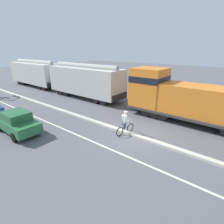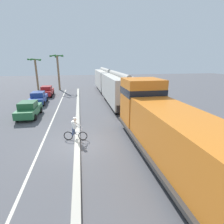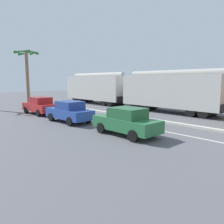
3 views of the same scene
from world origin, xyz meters
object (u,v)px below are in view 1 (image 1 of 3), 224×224
hopper_car_middle (35,73)px  locomotive (188,101)px  hopper_car_lead (85,81)px  cyclist (125,123)px  parked_car_green (17,122)px

hopper_car_middle → locomotive: bearing=-90.0°
hopper_car_lead → cyclist: (-5.22, -9.51, -1.26)m
locomotive → cyclist: 5.93m
locomotive → hopper_car_middle: 23.76m
hopper_car_middle → parked_car_green: bearing=-123.8°
locomotive → cyclist: size_ratio=6.77×
hopper_car_lead → parked_car_green: size_ratio=2.51×
parked_car_green → cyclist: bearing=-53.6°
parked_car_green → locomotive: bearing=-42.2°
hopper_car_lead → locomotive: bearing=-90.0°
locomotive → hopper_car_lead: locomotive is taller
parked_car_green → cyclist: 7.87m
locomotive → parked_car_green: size_ratio=2.75×
cyclist → parked_car_green: bearing=126.4°
locomotive → hopper_car_lead: 12.16m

